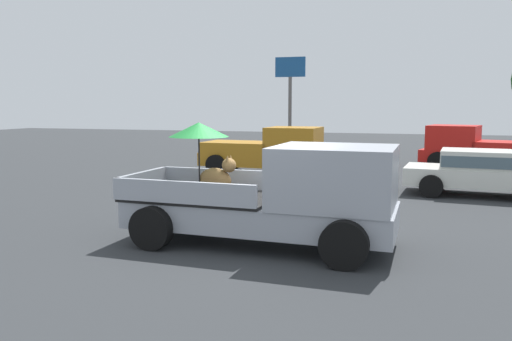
# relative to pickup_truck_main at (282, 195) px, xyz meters

# --- Properties ---
(ground_plane) EXTENTS (80.00, 80.00, 0.00)m
(ground_plane) POSITION_rel_pickup_truck_main_xyz_m (-0.44, 0.01, -0.97)
(ground_plane) COLOR #2D3033
(pickup_truck_main) EXTENTS (5.10, 2.37, 2.29)m
(pickup_truck_main) POSITION_rel_pickup_truck_main_xyz_m (0.00, 0.00, 0.00)
(pickup_truck_main) COLOR black
(pickup_truck_main) RESTS_ON ground
(pickup_truck_red) EXTENTS (5.09, 3.07, 1.80)m
(pickup_truck_red) POSITION_rel_pickup_truck_main_xyz_m (4.82, 13.23, -0.09)
(pickup_truck_red) COLOR black
(pickup_truck_red) RESTS_ON ground
(pickup_truck_far) EXTENTS (4.87, 2.32, 1.80)m
(pickup_truck_far) POSITION_rel_pickup_truck_main_xyz_m (-3.01, 9.78, -0.09)
(pickup_truck_far) COLOR black
(pickup_truck_far) RESTS_ON ground
(parked_sedan_near) EXTENTS (4.44, 2.28, 1.33)m
(parked_sedan_near) POSITION_rel_pickup_truck_main_xyz_m (4.20, 6.89, -0.22)
(parked_sedan_near) COLOR black
(parked_sedan_near) RESTS_ON ground
(motel_sign) EXTENTS (1.40, 0.16, 4.82)m
(motel_sign) POSITION_rel_pickup_truck_main_xyz_m (-3.26, 14.27, 2.44)
(motel_sign) COLOR #59595B
(motel_sign) RESTS_ON ground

